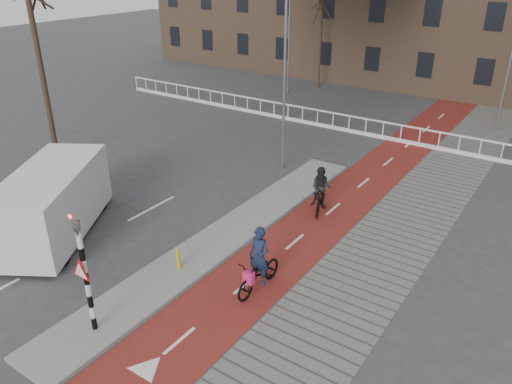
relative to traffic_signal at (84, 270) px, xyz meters
The scene contains 15 objects.
ground 2.90m from the traffic_signal, 73.47° to the left, with size 120.00×120.00×0.00m, color #38383A.
bike_lane 12.36m from the traffic_signal, 80.09° to the left, with size 2.50×60.00×0.01m, color maroon.
sidewalk 13.13m from the traffic_signal, 67.82° to the left, with size 3.00×60.00×0.01m, color slate.
curb_island 6.32m from the traffic_signal, 90.95° to the left, with size 1.80×16.00×0.12m, color gray.
traffic_signal is the anchor object (origin of this frame).
bollard 3.71m from the traffic_signal, 90.79° to the left, with size 0.12×0.12×0.70m, color #E0B70C.
cyclist_near 4.96m from the traffic_signal, 57.38° to the left, with size 0.75×2.05×2.10m.
cyclist_far 9.73m from the traffic_signal, 79.36° to the left, with size 0.98×1.81×1.88m.
van 5.93m from the traffic_signal, 153.13° to the left, with size 4.89×6.03×2.43m.
railing 19.60m from the traffic_signal, 103.02° to the left, with size 28.00×0.10×0.99m.
tree_left 13.55m from the traffic_signal, 148.01° to the left, with size 0.25×0.25×9.15m, color black.
tree_mid 28.41m from the traffic_signal, 105.83° to the left, with size 0.22×0.22×6.69m, color black.
streetlight_near 12.69m from the traffic_signal, 97.93° to the left, with size 0.12×0.12×7.95m, color slate.
streetlight_left 26.25m from the traffic_signal, 109.67° to the left, with size 0.12×0.12×7.06m, color slate.
streetlight_right 24.63m from the traffic_signal, 77.19° to the left, with size 0.12×0.12×8.60m, color slate.
Camera 1 is at (8.84, -8.20, 9.19)m, focal length 35.00 mm.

